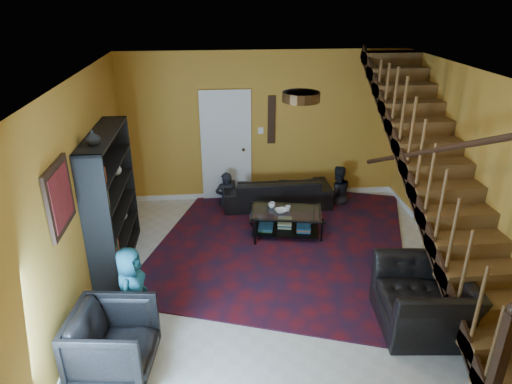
% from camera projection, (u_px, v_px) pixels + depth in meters
% --- Properties ---
extents(floor, '(5.50, 5.50, 0.00)m').
position_uv_depth(floor, '(283.00, 274.00, 6.57)').
color(floor, beige).
rests_on(floor, ground).
extents(room, '(5.50, 5.50, 5.50)m').
position_uv_depth(room, '(193.00, 231.00, 7.65)').
color(room, '#BE7B2A').
rests_on(room, ground).
extents(staircase, '(0.95, 5.02, 3.18)m').
position_uv_depth(staircase, '(441.00, 180.00, 6.18)').
color(staircase, brown).
rests_on(staircase, floor).
extents(bookshelf, '(0.35, 1.80, 2.00)m').
position_uv_depth(bookshelf, '(112.00, 203.00, 6.52)').
color(bookshelf, black).
rests_on(bookshelf, floor).
extents(door, '(0.82, 0.05, 2.05)m').
position_uv_depth(door, '(226.00, 148.00, 8.57)').
color(door, silver).
rests_on(door, floor).
extents(framed_picture, '(0.04, 0.74, 0.74)m').
position_uv_depth(framed_picture, '(59.00, 197.00, 4.82)').
color(framed_picture, maroon).
rests_on(framed_picture, room).
extents(wall_hanging, '(0.14, 0.03, 0.90)m').
position_uv_depth(wall_hanging, '(271.00, 120.00, 8.43)').
color(wall_hanging, black).
rests_on(wall_hanging, room).
extents(ceiling_fixture, '(0.40, 0.40, 0.10)m').
position_uv_depth(ceiling_fixture, '(301.00, 97.00, 4.73)').
color(ceiling_fixture, '#3F2814').
rests_on(ceiling_fixture, room).
extents(rug, '(4.98, 5.32, 0.02)m').
position_uv_depth(rug, '(282.00, 239.00, 7.47)').
color(rug, '#4E0E13').
rests_on(rug, floor).
extents(sofa, '(2.00, 0.79, 0.58)m').
position_uv_depth(sofa, '(277.00, 191.00, 8.56)').
color(sofa, black).
rests_on(sofa, floor).
extents(armchair_left, '(0.93, 0.91, 0.76)m').
position_uv_depth(armchair_left, '(113.00, 342.00, 4.78)').
color(armchair_left, black).
rests_on(armchair_left, floor).
extents(armchair_right, '(1.10, 1.23, 0.74)m').
position_uv_depth(armchair_right, '(423.00, 299.00, 5.45)').
color(armchair_right, black).
rests_on(armchair_right, floor).
extents(person_adult_a, '(0.45, 0.32, 1.14)m').
position_uv_depth(person_adult_a, '(227.00, 200.00, 8.59)').
color(person_adult_a, black).
rests_on(person_adult_a, sofa).
extents(person_adult_b, '(0.62, 0.51, 1.18)m').
position_uv_depth(person_adult_b, '(337.00, 195.00, 8.77)').
color(person_adult_b, black).
rests_on(person_adult_b, sofa).
extents(person_child, '(0.44, 0.59, 1.09)m').
position_uv_depth(person_child, '(131.00, 290.00, 5.34)').
color(person_child, '#1B5768').
rests_on(person_child, armchair_left).
extents(coffee_table, '(1.25, 0.87, 0.44)m').
position_uv_depth(coffee_table, '(286.00, 221.00, 7.54)').
color(coffee_table, black).
rests_on(coffee_table, floor).
extents(cup_a, '(0.13, 0.13, 0.09)m').
position_uv_depth(cup_a, '(272.00, 205.00, 7.57)').
color(cup_a, '#999999').
rests_on(cup_a, coffee_table).
extents(cup_b, '(0.11, 0.11, 0.08)m').
position_uv_depth(cup_b, '(288.00, 208.00, 7.47)').
color(cup_b, '#999999').
rests_on(cup_b, coffee_table).
extents(bowl, '(0.23, 0.23, 0.05)m').
position_uv_depth(bowl, '(281.00, 211.00, 7.42)').
color(bowl, '#999999').
rests_on(bowl, coffee_table).
extents(vase, '(0.18, 0.18, 0.19)m').
position_uv_depth(vase, '(93.00, 137.00, 5.60)').
color(vase, '#999999').
rests_on(vase, bookshelf).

